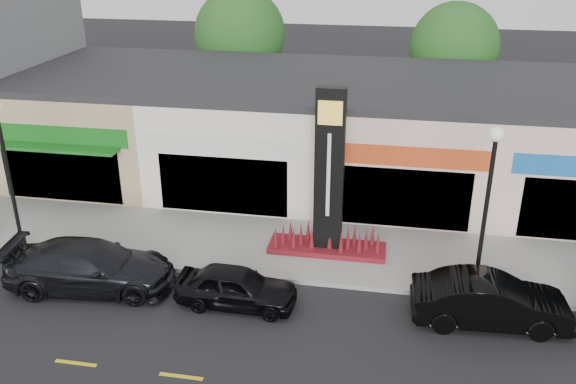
% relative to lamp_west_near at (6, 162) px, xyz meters
% --- Properties ---
extents(ground, '(120.00, 120.00, 0.00)m').
position_rel_lamp_west_near_xyz_m(ground, '(8.00, -2.50, -3.48)').
color(ground, black).
rests_on(ground, ground).
extents(sidewalk, '(52.00, 4.30, 0.15)m').
position_rel_lamp_west_near_xyz_m(sidewalk, '(8.00, 1.85, -3.40)').
color(sidewalk, gray).
rests_on(sidewalk, ground).
extents(curb, '(52.00, 0.20, 0.15)m').
position_rel_lamp_west_near_xyz_m(curb, '(8.00, -0.40, -3.40)').
color(curb, gray).
rests_on(curb, ground).
extents(shop_beige, '(7.00, 10.85, 4.80)m').
position_rel_lamp_west_near_xyz_m(shop_beige, '(-0.50, 8.96, -1.08)').
color(shop_beige, tan).
rests_on(shop_beige, ground).
extents(shop_cream, '(7.00, 10.01, 4.80)m').
position_rel_lamp_west_near_xyz_m(shop_cream, '(6.50, 8.97, -1.08)').
color(shop_cream, silver).
rests_on(shop_cream, ground).
extents(shop_pink_w, '(7.00, 10.01, 4.80)m').
position_rel_lamp_west_near_xyz_m(shop_pink_w, '(13.50, 8.97, -1.08)').
color(shop_pink_w, beige).
rests_on(shop_pink_w, ground).
extents(shop_pink_e, '(7.00, 10.01, 4.80)m').
position_rel_lamp_west_near_xyz_m(shop_pink_e, '(20.50, 8.97, -1.08)').
color(shop_pink_e, beige).
rests_on(shop_pink_e, ground).
extents(tree_rear_west, '(5.20, 5.20, 7.83)m').
position_rel_lamp_west_near_xyz_m(tree_rear_west, '(4.00, 17.00, 1.74)').
color(tree_rear_west, '#382619').
rests_on(tree_rear_west, ground).
extents(tree_rear_mid, '(4.80, 4.80, 7.29)m').
position_rel_lamp_west_near_xyz_m(tree_rear_mid, '(16.00, 17.00, 1.41)').
color(tree_rear_mid, '#382619').
rests_on(tree_rear_mid, ground).
extents(lamp_west_near, '(0.44, 0.44, 5.47)m').
position_rel_lamp_west_near_xyz_m(lamp_west_near, '(0.00, 0.00, 0.00)').
color(lamp_west_near, black).
rests_on(lamp_west_near, sidewalk).
extents(lamp_east_near, '(0.44, 0.44, 5.47)m').
position_rel_lamp_west_near_xyz_m(lamp_east_near, '(16.00, 0.00, 0.00)').
color(lamp_east_near, black).
rests_on(lamp_east_near, sidewalk).
extents(pylon_sign, '(4.20, 1.30, 6.00)m').
position_rel_lamp_west_near_xyz_m(pylon_sign, '(11.00, 1.70, -1.20)').
color(pylon_sign, maroon).
rests_on(pylon_sign, sidewalk).
extents(car_dark_sedan, '(2.78, 5.65, 1.58)m').
position_rel_lamp_west_near_xyz_m(car_dark_sedan, '(3.69, -1.86, -2.69)').
color(car_dark_sedan, black).
rests_on(car_dark_sedan, ground).
extents(car_black_sedan, '(1.60, 3.81, 1.29)m').
position_rel_lamp_west_near_xyz_m(car_black_sedan, '(8.61, -1.99, -2.83)').
color(car_black_sedan, black).
rests_on(car_black_sedan, ground).
extents(car_black_conv, '(1.86, 4.69, 1.52)m').
position_rel_lamp_west_near_xyz_m(car_black_conv, '(16.24, -1.58, -2.72)').
color(car_black_conv, black).
rests_on(car_black_conv, ground).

